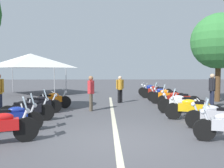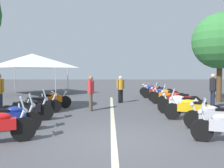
{
  "view_description": "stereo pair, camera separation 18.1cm",
  "coord_description": "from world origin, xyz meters",
  "px_view_note": "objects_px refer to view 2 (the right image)",
  "views": [
    {
      "loc": [
        -6.38,
        0.29,
        1.96
      ],
      "look_at": [
        5.26,
        0.0,
        1.24
      ],
      "focal_mm": 37.7,
      "sensor_mm": 36.0,
      "label": 1
    },
    {
      "loc": [
        -6.38,
        0.11,
        1.96
      ],
      "look_at": [
        5.26,
        0.0,
        1.24
      ],
      "focal_mm": 37.7,
      "sensor_mm": 36.0,
      "label": 2
    }
  ],
  "objects_px": {
    "motorcycle_right_row_2": "(192,109)",
    "bystander_3": "(213,88)",
    "motorcycle_left_row_1": "(10,117)",
    "motorcycle_left_row_3": "(39,104)",
    "motorcycle_left_row_4": "(51,100)",
    "bystander_1": "(121,87)",
    "motorcycle_right_row_4": "(178,99)",
    "bystander_0": "(91,90)",
    "roadside_tree_0": "(220,41)",
    "motorcycle_left_row_2": "(27,109)",
    "motorcycle_right_row_5": "(168,96)",
    "motorcycle_right_row_1": "(215,116)",
    "motorcycle_right_row_6": "(164,94)",
    "motorcycle_right_row_8": "(153,90)",
    "motorcycle_right_row_7": "(158,92)",
    "event_tent": "(32,61)",
    "motorcycle_right_row_3": "(182,104)"
  },
  "relations": [
    {
      "from": "motorcycle_right_row_2",
      "to": "bystander_3",
      "type": "relative_size",
      "value": 1.2
    },
    {
      "from": "motorcycle_left_row_1",
      "to": "motorcycle_right_row_2",
      "type": "relative_size",
      "value": 0.92
    },
    {
      "from": "motorcycle_left_row_3",
      "to": "motorcycle_left_row_4",
      "type": "relative_size",
      "value": 0.97
    },
    {
      "from": "bystander_1",
      "to": "motorcycle_right_row_4",
      "type": "bearing_deg",
      "value": -161.24
    },
    {
      "from": "motorcycle_left_row_1",
      "to": "motorcycle_right_row_2",
      "type": "xyz_separation_m",
      "value": [
        1.51,
        -6.29,
        0.01
      ]
    },
    {
      "from": "bystander_0",
      "to": "roadside_tree_0",
      "type": "distance_m",
      "value": 8.57
    },
    {
      "from": "motorcycle_left_row_2",
      "to": "bystander_3",
      "type": "bearing_deg",
      "value": 3.21
    },
    {
      "from": "motorcycle_left_row_2",
      "to": "motorcycle_right_row_2",
      "type": "bearing_deg",
      "value": -16.44
    },
    {
      "from": "motorcycle_left_row_4",
      "to": "motorcycle_right_row_5",
      "type": "distance_m",
      "value": 6.37
    },
    {
      "from": "motorcycle_left_row_1",
      "to": "bystander_3",
      "type": "distance_m",
      "value": 9.54
    },
    {
      "from": "bystander_3",
      "to": "motorcycle_left_row_3",
      "type": "bearing_deg",
      "value": 12.19
    },
    {
      "from": "motorcycle_right_row_1",
      "to": "roadside_tree_0",
      "type": "bearing_deg",
      "value": -100.6
    },
    {
      "from": "motorcycle_right_row_2",
      "to": "motorcycle_right_row_5",
      "type": "xyz_separation_m",
      "value": [
        4.21,
        -0.12,
        0.01
      ]
    },
    {
      "from": "motorcycle_left_row_2",
      "to": "motorcycle_right_row_6",
      "type": "bearing_deg",
      "value": 23.34
    },
    {
      "from": "motorcycle_left_row_1",
      "to": "bystander_0",
      "type": "distance_m",
      "value": 4.4
    },
    {
      "from": "roadside_tree_0",
      "to": "motorcycle_right_row_8",
      "type": "bearing_deg",
      "value": 48.97
    },
    {
      "from": "motorcycle_left_row_2",
      "to": "motorcycle_left_row_1",
      "type": "bearing_deg",
      "value": -107.84
    },
    {
      "from": "motorcycle_right_row_2",
      "to": "motorcycle_right_row_6",
      "type": "bearing_deg",
      "value": -72.65
    },
    {
      "from": "motorcycle_right_row_7",
      "to": "motorcycle_left_row_2",
      "type": "bearing_deg",
      "value": 61.84
    },
    {
      "from": "motorcycle_right_row_5",
      "to": "event_tent",
      "type": "bearing_deg",
      "value": -7.6
    },
    {
      "from": "motorcycle_right_row_8",
      "to": "event_tent",
      "type": "bearing_deg",
      "value": 10.92
    },
    {
      "from": "motorcycle_right_row_1",
      "to": "bystander_1",
      "type": "xyz_separation_m",
      "value": [
        6.26,
        2.76,
        0.47
      ]
    },
    {
      "from": "motorcycle_right_row_1",
      "to": "event_tent",
      "type": "relative_size",
      "value": 0.37
    },
    {
      "from": "motorcycle_left_row_3",
      "to": "motorcycle_right_row_1",
      "type": "xyz_separation_m",
      "value": [
        -2.85,
        -6.53,
        0.0
      ]
    },
    {
      "from": "motorcycle_left_row_2",
      "to": "motorcycle_left_row_3",
      "type": "relative_size",
      "value": 1.02
    },
    {
      "from": "motorcycle_right_row_1",
      "to": "motorcycle_right_row_2",
      "type": "bearing_deg",
      "value": -64.63
    },
    {
      "from": "motorcycle_right_row_2",
      "to": "bystander_3",
      "type": "xyz_separation_m",
      "value": [
        3.01,
        -2.1,
        0.56
      ]
    },
    {
      "from": "motorcycle_right_row_6",
      "to": "motorcycle_right_row_8",
      "type": "height_order",
      "value": "motorcycle_right_row_8"
    },
    {
      "from": "motorcycle_right_row_1",
      "to": "motorcycle_right_row_8",
      "type": "xyz_separation_m",
      "value": [
        9.68,
        0.19,
        0.01
      ]
    },
    {
      "from": "motorcycle_right_row_5",
      "to": "motorcycle_right_row_6",
      "type": "bearing_deg",
      "value": -69.4
    },
    {
      "from": "motorcycle_right_row_1",
      "to": "bystander_0",
      "type": "relative_size",
      "value": 1.17
    },
    {
      "from": "motorcycle_left_row_3",
      "to": "bystander_0",
      "type": "distance_m",
      "value": 2.42
    },
    {
      "from": "motorcycle_left_row_3",
      "to": "motorcycle_left_row_1",
      "type": "bearing_deg",
      "value": -112.8
    },
    {
      "from": "motorcycle_right_row_2",
      "to": "bystander_1",
      "type": "height_order",
      "value": "bystander_1"
    },
    {
      "from": "motorcycle_right_row_3",
      "to": "motorcycle_right_row_6",
      "type": "relative_size",
      "value": 1.06
    },
    {
      "from": "roadside_tree_0",
      "to": "motorcycle_right_row_1",
      "type": "bearing_deg",
      "value": 154.07
    },
    {
      "from": "motorcycle_right_row_1",
      "to": "bystander_0",
      "type": "height_order",
      "value": "bystander_0"
    },
    {
      "from": "bystander_1",
      "to": "bystander_3",
      "type": "bearing_deg",
      "value": -145.48
    },
    {
      "from": "bystander_1",
      "to": "event_tent",
      "type": "xyz_separation_m",
      "value": [
        4.8,
        6.71,
        1.73
      ]
    },
    {
      "from": "motorcycle_right_row_4",
      "to": "motorcycle_left_row_4",
      "type": "bearing_deg",
      "value": 12.76
    },
    {
      "from": "motorcycle_right_row_6",
      "to": "event_tent",
      "type": "xyz_separation_m",
      "value": [
        4.31,
        9.38,
        2.2
      ]
    },
    {
      "from": "motorcycle_right_row_1",
      "to": "bystander_1",
      "type": "relative_size",
      "value": 1.22
    },
    {
      "from": "motorcycle_left_row_4",
      "to": "motorcycle_right_row_2",
      "type": "relative_size",
      "value": 0.94
    },
    {
      "from": "motorcycle_right_row_7",
      "to": "roadside_tree_0",
      "type": "relative_size",
      "value": 0.4
    },
    {
      "from": "motorcycle_left_row_2",
      "to": "motorcycle_right_row_4",
      "type": "distance_m",
      "value": 7.08
    },
    {
      "from": "motorcycle_left_row_2",
      "to": "bystander_1",
      "type": "relative_size",
      "value": 1.23
    },
    {
      "from": "motorcycle_right_row_2",
      "to": "motorcycle_left_row_4",
      "type": "bearing_deg",
      "value": -5.34
    },
    {
      "from": "motorcycle_right_row_2",
      "to": "event_tent",
      "type": "height_order",
      "value": "event_tent"
    },
    {
      "from": "motorcycle_left_row_2",
      "to": "motorcycle_right_row_5",
      "type": "xyz_separation_m",
      "value": [
        4.25,
        -6.38,
        0.01
      ]
    },
    {
      "from": "motorcycle_right_row_1",
      "to": "motorcycle_right_row_6",
      "type": "xyz_separation_m",
      "value": [
        6.75,
        0.08,
        -0.0
      ]
    }
  ]
}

